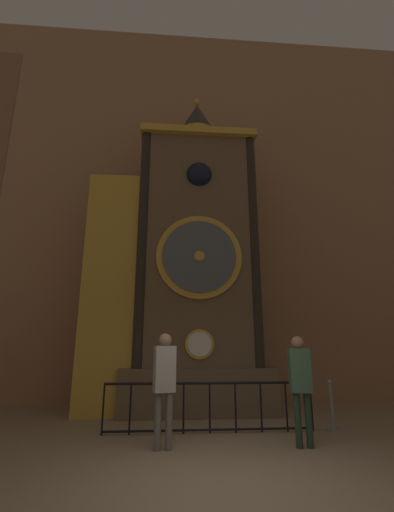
# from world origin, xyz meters

# --- Properties ---
(ground_plane) EXTENTS (28.00, 28.00, 0.00)m
(ground_plane) POSITION_xyz_m (0.00, 0.00, 0.00)
(ground_plane) COLOR #847056
(cathedral_back_wall) EXTENTS (24.00, 0.32, 13.09)m
(cathedral_back_wall) POSITION_xyz_m (-0.09, 6.30, 6.54)
(cathedral_back_wall) COLOR #936B4C
(cathedral_back_wall) RESTS_ON ground_plane
(clock_tower) EXTENTS (4.80, 1.80, 9.12)m
(clock_tower) POSITION_xyz_m (-0.43, 4.75, 3.76)
(clock_tower) COLOR brown
(clock_tower) RESTS_ON ground_plane
(railing_fence) EXTENTS (4.05, 0.05, 0.91)m
(railing_fence) POSITION_xyz_m (0.11, 2.72, 0.51)
(railing_fence) COLOR black
(railing_fence) RESTS_ON ground_plane
(visitor_near) EXTENTS (0.38, 0.30, 1.79)m
(visitor_near) POSITION_xyz_m (-0.76, 1.67, 1.09)
(visitor_near) COLOR #58554F
(visitor_near) RESTS_ON ground_plane
(visitor_far) EXTENTS (0.36, 0.26, 1.75)m
(visitor_far) POSITION_xyz_m (1.52, 1.62, 1.06)
(visitor_far) COLOR #213427
(visitor_far) RESTS_ON ground_plane
(stanchion_post) EXTENTS (0.28, 0.28, 0.94)m
(stanchion_post) POSITION_xyz_m (2.54, 2.74, 0.30)
(stanchion_post) COLOR gray
(stanchion_post) RESTS_ON ground_plane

